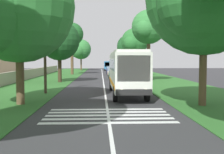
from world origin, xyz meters
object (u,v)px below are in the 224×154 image
Objects in this scene: trailing_car_1 at (112,72)px; roadside_tree_right_0 at (127,47)px; trailing_minibus_0 at (108,65)px; roadside_tree_right_2 at (134,43)px; roadside_tree_left_4 at (71,35)px; coach_bus at (126,70)px; trailing_car_0 at (114,75)px; roadside_tree_left_2 at (59,42)px; utility_pole at (45,46)px; roadside_tree_left_1 at (80,50)px; trailing_car_2 at (111,71)px; roadside_tree_left_0 at (16,10)px; trailing_car_3 at (110,69)px; roadside_tree_right_3 at (148,28)px.

roadside_tree_right_0 is at bearing -15.69° from trailing_car_1.
trailing_minibus_0 is 29.43m from roadside_tree_right_2.
trailing_minibus_0 is 23.50m from roadside_tree_left_4.
trailing_car_0 is at bearing 0.02° from coach_bus.
roadside_tree_left_2 reaches higher than trailing_minibus_0.
trailing_car_0 is at bearing -20.72° from utility_pole.
roadside_tree_right_2 is (-19.12, 0.65, -0.12)m from roadside_tree_right_0.
trailing_car_1 is 0.48× the size of roadside_tree_right_0.
trailing_car_2 is at bearing -158.49° from roadside_tree_left_1.
trailing_car_0 and trailing_car_2 have the same top height.
utility_pole is (-23.79, 10.78, -1.72)m from roadside_tree_right_2.
roadside_tree_right_0 is (15.53, -4.36, 5.43)m from trailing_car_1.
trailing_car_1 is 34.64m from roadside_tree_left_0.
roadside_tree_left_0 is (-24.64, 7.81, 5.63)m from trailing_car_0.
coach_bus reaches higher than trailing_car_3.
roadside_tree_left_1 reaches higher than trailing_car_3.
coach_bus is at bearing -179.95° from trailing_car_1.
roadside_tree_left_1 is 21.41m from roadside_tree_left_4.
trailing_car_1 is at bearing 0.05° from coach_bus.
roadside_tree_left_0 is 58.64m from roadside_tree_left_1.
utility_pole is at bearing 165.52° from trailing_car_1.
roadside_tree_left_0 is at bearing 166.83° from trailing_car_1.
roadside_tree_right_2 is (29.70, -11.50, -0.32)m from roadside_tree_left_0.
roadside_tree_right_2 reaches higher than trailing_minibus_0.
roadside_tree_left_1 is 1.05× the size of roadside_tree_left_2.
trailing_car_1 is at bearing -27.15° from roadside_tree_left_2.
trailing_car_3 is 0.53× the size of utility_pole.
roadside_tree_left_2 is (-14.99, 7.69, 4.73)m from trailing_car_1.
roadside_tree_right_0 is (9.79, -4.37, 5.43)m from trailing_car_2.
roadside_tree_left_0 reaches higher than coach_bus.
roadside_tree_left_4 is (-21.29, 0.28, 2.21)m from roadside_tree_left_1.
roadside_tree_left_2 is at bearing -0.33° from roadside_tree_left_0.
coach_bus is at bearing -179.87° from trailing_minibus_0.
roadside_tree_left_1 is at bearing 50.92° from roadside_tree_right_0.
roadside_tree_left_1 reaches higher than trailing_car_0.
roadside_tree_left_2 reaches higher than trailing_car_3.
roadside_tree_left_1 is (0.10, 7.64, 4.16)m from trailing_minibus_0.
roadside_tree_left_2 reaches higher than trailing_car_0.
trailing_car_2 is at bearing 0.05° from coach_bus.
roadside_tree_right_3 is (-29.99, 0.09, 1.19)m from roadside_tree_right_0.
roadside_tree_right_3 is 1.19× the size of utility_pole.
roadside_tree_left_4 is (-21.19, 7.91, 6.37)m from trailing_minibus_0.
trailing_car_1 and trailing_car_3 have the same top height.
trailing_car_3 is (23.58, -0.13, 0.00)m from trailing_car_0.
roadside_tree_left_4 is at bearing 159.52° from trailing_minibus_0.
trailing_car_2 is 10.93m from roadside_tree_left_4.
coach_bus is at bearing 179.83° from trailing_car_3.
roadside_tree_left_2 is 12.45m from utility_pole.
roadside_tree_left_0 is 1.14× the size of roadside_tree_right_0.
roadside_tree_left_0 is at bearing 173.01° from utility_pole.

